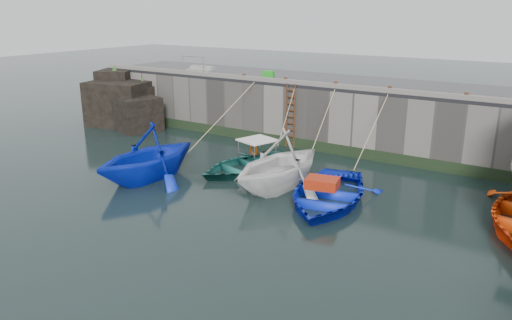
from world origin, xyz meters
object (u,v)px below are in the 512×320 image
Objects in this scene: boat_near_white at (149,178)px; bollard_c at (336,85)px; bollard_a at (244,77)px; boat_near_navy at (327,201)px; fish_crate at (268,74)px; bollard_b at (286,80)px; bollard_d at (390,89)px; ladder at (290,116)px; boat_near_blacktrim at (279,187)px; bollard_e at (466,96)px; boat_near_blue at (248,170)px.

bollard_c reaches higher than boat_near_white.
bollard_c is (5.20, 0.00, 0.00)m from bollard_a.
boat_near_white is 7.46m from boat_near_navy.
fish_crate is 2.15× the size of bollard_b.
bollard_c is (-2.53, 6.06, 3.30)m from boat_near_navy.
fish_crate is 7.35m from bollard_d.
ladder reaches higher than boat_near_blacktrim.
boat_near_white is 9.78m from fish_crate.
bollard_b reaches higher than boat_near_navy.
bollard_b is at bearing 146.14° from ladder.
bollard_a is at bearing 180.00° from bollard_e.
boat_near_white is 17.62× the size of bollard_b.
boat_near_navy is at bearing -118.32° from bollard_e.
bollard_a and bollard_e have the same top height.
bollard_a is (-3.33, 4.62, 3.30)m from boat_near_blue.
bollard_e reaches higher than boat_near_blacktrim.
boat_near_white is at bearing -103.50° from fish_crate.
ladder is 3.47m from fish_crate.
boat_near_blacktrim is (2.20, -1.10, 0.00)m from boat_near_blue.
bollard_d is (7.20, -1.47, -0.02)m from fish_crate.
bollard_e reaches higher than boat_near_navy.
fish_crate is at bearing 168.46° from bollard_d.
ladder is 11.43× the size of bollard_d.
boat_near_navy is at bearing -59.22° from fish_crate.
ladder is 4.58m from boat_near_blue.
bollard_c is at bearing 99.65° from boat_near_blacktrim.
bollard_d reaches higher than boat_near_navy.
boat_near_blacktrim is (5.07, 2.00, 0.00)m from boat_near_white.
bollard_c is at bearing 180.00° from bollard_d.
bollard_e reaches higher than boat_near_blue.
bollard_a is at bearing 143.79° from boat_near_blue.
bollard_b is (2.04, 7.72, 3.30)m from boat_near_white.
bollard_a and bollard_b have the same top height.
ladder is 8.19m from bollard_e.
boat_near_white is 4.23m from boat_near_blue.
bollard_b is 1.00× the size of bollard_d.
bollard_b is at bearing 124.24° from boat_near_blacktrim.
boat_near_blacktrim is at bearing -86.68° from bollard_c.
boat_near_navy is 10.37m from bollard_a.
fish_crate is 2.15× the size of bollard_a.
boat_near_blacktrim is 8.58m from bollard_e.
boat_near_blacktrim is 7.27m from bollard_b.
fish_crate is at bearing 171.95° from bollard_e.
boat_near_blue is 9.54m from bollard_e.
fish_crate reaches higher than ladder.
boat_near_navy is at bearing -90.64° from bollard_d.
fish_crate is at bearing 132.19° from boat_near_blue.
bollard_e is (3.27, 6.06, 3.30)m from boat_near_navy.
bollard_c is (1.87, 4.62, 3.30)m from boat_near_blue.
bollard_b and bollard_d have the same top height.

